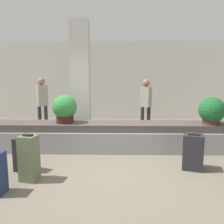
% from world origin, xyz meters
% --- Properties ---
extents(ground_plane, '(18.00, 18.00, 0.00)m').
position_xyz_m(ground_plane, '(0.00, 0.00, 0.00)').
color(ground_plane, '#6B6051').
extents(back_wall, '(18.00, 0.06, 3.20)m').
position_xyz_m(back_wall, '(0.00, 5.39, 1.60)').
color(back_wall, silver).
rests_on(back_wall, ground_plane).
extents(carousel, '(6.86, 0.89, 0.62)m').
position_xyz_m(carousel, '(0.00, 1.20, 0.30)').
color(carousel, gray).
rests_on(carousel, ground_plane).
extents(pillar, '(0.50, 0.50, 3.20)m').
position_xyz_m(pillar, '(-0.89, 2.33, 1.60)').
color(pillar, silver).
rests_on(pillar, ground_plane).
extents(suitcase_0, '(0.42, 0.37, 0.66)m').
position_xyz_m(suitcase_0, '(1.48, 0.03, 0.32)').
color(suitcase_0, '#232328').
rests_on(suitcase_0, ground_plane).
extents(suitcase_1, '(0.30, 0.28, 0.76)m').
position_xyz_m(suitcase_1, '(-1.28, -0.48, 0.37)').
color(suitcase_1, '#5B6647').
rests_on(suitcase_1, ground_plane).
extents(suitcase_2, '(0.33, 0.27, 0.61)m').
position_xyz_m(suitcase_2, '(-1.55, -0.12, 0.29)').
color(suitcase_2, black).
rests_on(suitcase_2, ground_plane).
extents(potted_plant_0, '(0.56, 0.56, 0.65)m').
position_xyz_m(potted_plant_0, '(-1.09, 1.17, 0.95)').
color(potted_plant_0, '#381914').
rests_on(potted_plant_0, carousel).
extents(potted_plant_1, '(0.57, 0.57, 0.61)m').
position_xyz_m(potted_plant_1, '(2.23, 1.09, 0.92)').
color(potted_plant_1, '#4C2319').
rests_on(potted_plant_1, carousel).
extents(traveler_0, '(0.36, 0.35, 1.64)m').
position_xyz_m(traveler_0, '(1.01, 2.97, 0.98)').
color(traveler_0, '#282833').
rests_on(traveler_0, ground_plane).
extents(traveler_1, '(0.35, 0.36, 1.69)m').
position_xyz_m(traveler_1, '(-2.22, 2.96, 1.01)').
color(traveler_1, '#282833').
rests_on(traveler_1, ground_plane).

